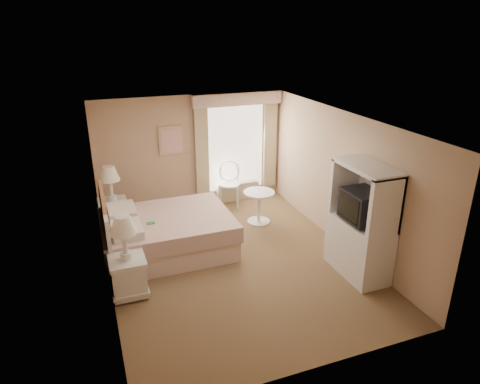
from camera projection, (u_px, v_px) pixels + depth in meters
name	position (u px, v px, depth m)	size (l,w,h in m)	color
room	(233.00, 195.00, 7.12)	(4.21, 5.51, 2.51)	brown
window	(237.00, 144.00, 9.74)	(2.05, 0.22, 2.51)	white
framed_art	(171.00, 141.00, 9.22)	(0.52, 0.04, 0.62)	tan
bed	(161.00, 233.00, 7.73)	(2.29, 1.80, 1.59)	#D49D8A
nightstand_near	(127.00, 266.00, 6.45)	(0.54, 0.54, 1.31)	silver
nightstand_far	(113.00, 207.00, 8.50)	(0.55, 0.55, 1.34)	silver
round_table	(259.00, 202.00, 8.87)	(0.65, 0.65, 0.68)	silver
cafe_chair	(229.00, 180.00, 9.69)	(0.64, 0.64, 1.02)	silver
armoire	(361.00, 230.00, 6.93)	(0.57, 1.14, 1.90)	silver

